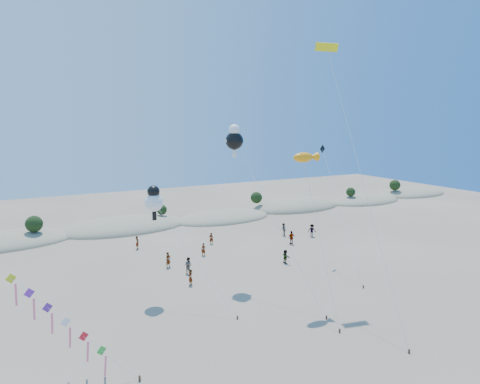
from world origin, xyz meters
name	(u,v)px	position (x,y,z in m)	size (l,w,h in m)	color
dune_ridge	(131,227)	(1.06, 45.14, 0.11)	(145.30, 11.49, 5.57)	gray
fish_kite	(306,158)	(9.39, 12.88, 12.69)	(2.66, 7.12, 13.17)	#3F2D1E
cartoon_kite_low	(154,200)	(-2.24, 19.49, 8.86)	(5.26, 8.65, 10.21)	#3F2D1E
cartoon_kite_high	(234,139)	(6.32, 20.49, 14.13)	(3.26, 13.03, 15.56)	#3F2D1E
parafoil_kite	(328,53)	(13.07, 14.88, 21.97)	(3.93, 13.79, 22.91)	#3F2D1E
dark_kite	(333,185)	(17.39, 18.49, 8.96)	(2.91, 9.94, 13.24)	#3F2D1E
beachgoers	(254,244)	(12.04, 26.57, 0.86)	(23.96, 14.65, 1.82)	slate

